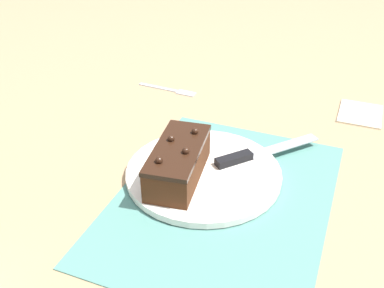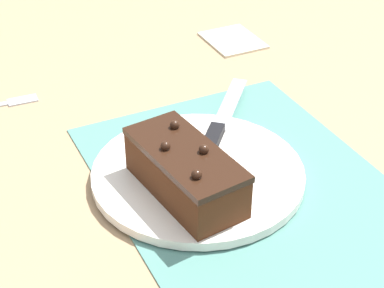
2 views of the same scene
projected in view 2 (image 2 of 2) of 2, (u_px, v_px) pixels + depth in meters
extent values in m
plane|color=#9E7F5B|center=(250.00, 188.00, 0.81)|extent=(3.00, 3.00, 0.00)
cube|color=slate|center=(250.00, 187.00, 0.81)|extent=(0.46, 0.34, 0.00)
cylinder|color=white|center=(198.00, 174.00, 0.82)|extent=(0.27, 0.27, 0.01)
cube|color=#472614|center=(185.00, 174.00, 0.77)|extent=(0.17, 0.09, 0.05)
cube|color=black|center=(185.00, 154.00, 0.75)|extent=(0.18, 0.10, 0.01)
sphere|color=black|center=(197.00, 175.00, 0.70)|extent=(0.01, 0.01, 0.01)
sphere|color=black|center=(205.00, 151.00, 0.74)|extent=(0.01, 0.01, 0.01)
sphere|color=black|center=(165.00, 146.00, 0.75)|extent=(0.01, 0.01, 0.01)
sphere|color=black|center=(175.00, 125.00, 0.79)|extent=(0.01, 0.01, 0.01)
cube|color=black|center=(212.00, 140.00, 0.86)|extent=(0.07, 0.06, 0.01)
cube|color=#B7BABF|center=(230.00, 103.00, 0.95)|extent=(0.13, 0.12, 0.00)
cube|color=beige|center=(233.00, 39.00, 1.17)|extent=(0.11, 0.09, 0.01)
cube|color=#B7BABF|center=(22.00, 100.00, 0.99)|extent=(0.02, 0.05, 0.01)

